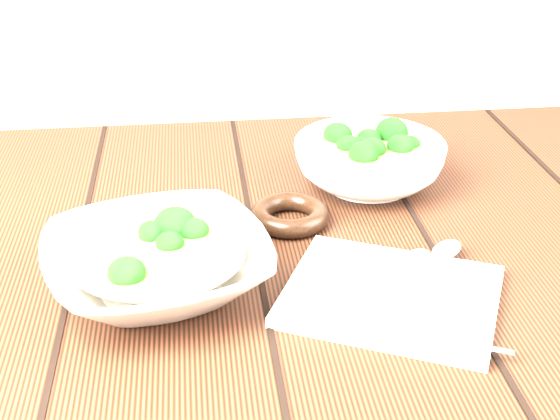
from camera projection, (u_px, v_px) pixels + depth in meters
name	position (u px, v px, depth m)	size (l,w,h in m)	color
table	(273.00, 330.00, 0.95)	(1.20, 0.80, 0.75)	#391A10
soup_bowl_front	(158.00, 263.00, 0.80)	(0.28, 0.28, 0.07)	silver
soup_bowl_back	(369.00, 162.00, 1.02)	(0.22, 0.22, 0.07)	silver
trivet	(290.00, 215.00, 0.93)	(0.09, 0.09, 0.02)	black
napkin	(391.00, 296.00, 0.79)	(0.21, 0.17, 0.01)	beige
spoon_left	(400.00, 272.00, 0.81)	(0.13, 0.14, 0.01)	#A5A191
spoon_right	(433.00, 262.00, 0.83)	(0.13, 0.14, 0.01)	#A5A191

